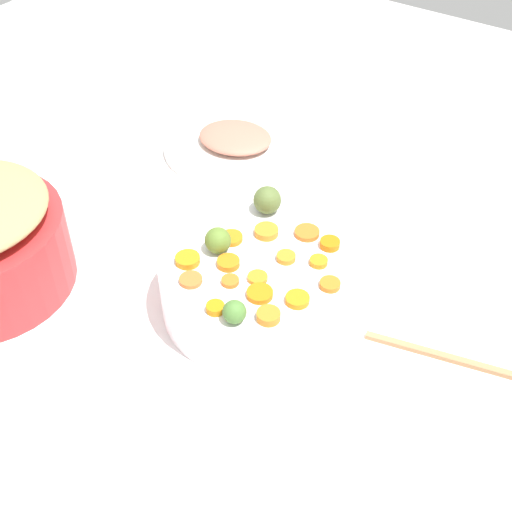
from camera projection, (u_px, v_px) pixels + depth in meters
name	position (u px, v px, depth m)	size (l,w,h in m)	color
tabletop	(232.00, 304.00, 1.07)	(2.40, 2.40, 0.02)	white
serving_bowl_carrots	(256.00, 284.00, 1.02)	(0.28, 0.28, 0.09)	white
carrot_slice_0	(286.00, 257.00, 0.99)	(0.03, 0.03, 0.01)	orange
carrot_slice_1	(266.00, 231.00, 1.03)	(0.04, 0.04, 0.01)	orange
carrot_slice_2	(258.00, 278.00, 0.96)	(0.03, 0.03, 0.01)	orange
carrot_slice_3	(297.00, 299.00, 0.93)	(0.03, 0.03, 0.01)	orange
carrot_slice_4	(260.00, 294.00, 0.94)	(0.04, 0.04, 0.01)	orange
carrot_slice_5	(307.00, 233.00, 1.03)	(0.04, 0.04, 0.01)	orange
carrot_slice_6	(188.00, 260.00, 0.98)	(0.04, 0.04, 0.01)	orange
carrot_slice_7	(228.00, 263.00, 0.98)	(0.03, 0.03, 0.01)	orange
carrot_slice_8	(215.00, 308.00, 0.91)	(0.03, 0.03, 0.01)	orange
carrot_slice_9	(231.00, 238.00, 1.02)	(0.03, 0.03, 0.01)	orange
carrot_slice_10	(191.00, 280.00, 0.96)	(0.03, 0.03, 0.01)	orange
carrot_slice_11	(330.00, 284.00, 0.95)	(0.03, 0.03, 0.01)	orange
carrot_slice_12	(330.00, 244.00, 1.01)	(0.03, 0.03, 0.01)	orange
carrot_slice_13	(268.00, 316.00, 0.90)	(0.03, 0.03, 0.01)	orange
carrot_slice_14	(230.00, 281.00, 0.95)	(0.02, 0.02, 0.01)	orange
carrot_slice_15	(319.00, 262.00, 0.98)	(0.03, 0.03, 0.01)	orange
brussels_sprout_0	(267.00, 200.00, 1.06)	(0.04, 0.04, 0.04)	#5A6E36
brussels_sprout_1	(234.00, 312.00, 0.89)	(0.03, 0.03, 0.03)	#508138
brussels_sprout_2	(218.00, 241.00, 0.99)	(0.04, 0.04, 0.04)	olive
ham_plate	(227.00, 147.00, 1.37)	(0.25, 0.25, 0.01)	white
ham_slice_main	(235.00, 137.00, 1.36)	(0.15, 0.12, 0.03)	#CA7761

